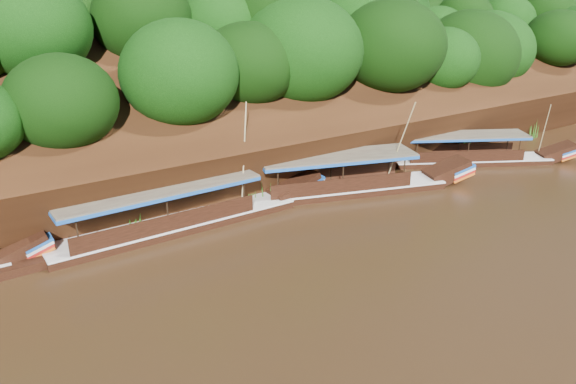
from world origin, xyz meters
name	(u,v)px	position (x,y,z in m)	size (l,w,h in m)	color
ground	(441,239)	(0.00, 0.00, 0.00)	(160.00, 160.00, 0.00)	black
riverbank	(232,116)	(-0.01, 22.73, 1.89)	(120.00, 30.06, 19.40)	black
boat_0	(481,156)	(11.96, 7.19, 0.49)	(12.67, 7.95, 4.90)	black
boat_1	(359,183)	(0.86, 7.60, 0.57)	(14.60, 6.28, 6.33)	black
boat_2	(191,215)	(-10.07, 8.70, 0.58)	(16.20, 2.78, 6.70)	black
reeds	(297,180)	(-2.54, 9.57, 0.85)	(50.19, 2.55, 2.18)	#2D6619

